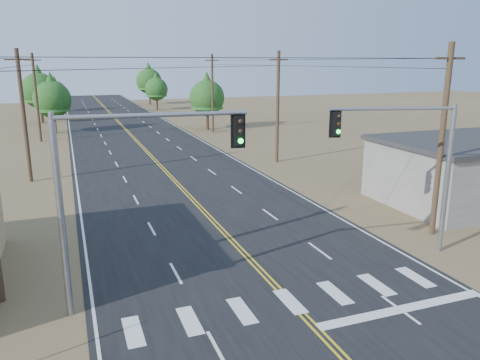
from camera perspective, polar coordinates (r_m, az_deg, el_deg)
name	(u,v)px	position (r m, az deg, el deg)	size (l,w,h in m)	color
road	(170,176)	(38.54, -8.55, 0.52)	(15.00, 200.00, 0.02)	black
utility_pole_left_mid	(24,115)	(39.01, -24.86, 7.16)	(1.80, 0.30, 10.00)	#4C3826
utility_pole_left_far	(36,97)	(58.90, -23.57, 9.26)	(1.80, 0.30, 10.00)	#4C3826
utility_pole_right_near	(442,140)	(26.28, 23.36, 4.48)	(1.80, 0.30, 10.00)	#4C3826
utility_pole_right_mid	(278,106)	(42.88, 4.62, 8.94)	(1.80, 0.30, 10.00)	#4C3826
utility_pole_right_far	(212,93)	(61.53, -3.38, 10.56)	(1.80, 0.30, 10.00)	#4C3826
signal_mast_left	(118,177)	(17.05, -14.67, 0.32)	(6.83, 0.99, 7.43)	gray
signal_mast_right	(415,155)	(23.17, 20.54, 2.92)	(5.77, 1.71, 7.18)	gray
tree_left_near	(52,96)	(65.46, -21.97, 9.52)	(4.72, 4.72, 7.86)	#3F2D1E
tree_left_mid	(39,87)	(77.37, -23.30, 10.39)	(5.26, 5.26, 8.77)	#3F2D1E
tree_left_far	(55,89)	(94.00, -21.64, 10.22)	(3.98, 3.98, 6.64)	#3F2D1E
tree_right_near	(207,94)	(64.14, -4.05, 10.41)	(4.71, 4.71, 7.84)	#3F2D1E
tree_right_mid	(156,87)	(92.04, -10.18, 11.13)	(4.31, 4.31, 7.18)	#3F2D1E
tree_right_far	(149,79)	(104.46, -11.04, 12.05)	(5.40, 5.40, 9.00)	#3F2D1E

